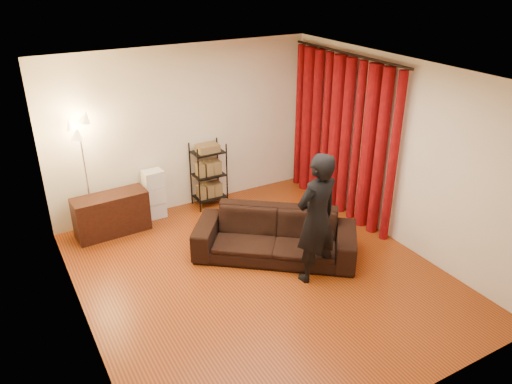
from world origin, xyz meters
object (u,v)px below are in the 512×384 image
person (317,219)px  media_cabinet (112,214)px  storage_boxes (154,194)px  wire_shelf (209,175)px  floor_lamp (87,179)px  sofa (275,235)px

person → media_cabinet: 3.26m
storage_boxes → wire_shelf: size_ratio=0.73×
person → storage_boxes: size_ratio=2.17×
floor_lamp → media_cabinet: bearing=-21.5°
floor_lamp → wire_shelf: bearing=1.4°
sofa → wire_shelf: bearing=132.1°
media_cabinet → wire_shelf: (1.71, 0.15, 0.24)m
person → wire_shelf: person is taller
person → wire_shelf: (-0.30, 2.65, -0.33)m
media_cabinet → wire_shelf: bearing=2.2°
sofa → floor_lamp: floor_lamp is taller
sofa → storage_boxes: storage_boxes is taller
storage_boxes → media_cabinet: bearing=-166.1°
sofa → person: size_ratio=1.27×
wire_shelf → floor_lamp: bearing=174.6°
person → media_cabinet: (-2.02, 2.50, -0.57)m
storage_boxes → sofa: bearing=-61.0°
storage_boxes → floor_lamp: size_ratio=0.44×
media_cabinet → wire_shelf: size_ratio=0.99×
sofa → person: (0.17, -0.71, 0.56)m
sofa → wire_shelf: 1.96m
sofa → floor_lamp: bearing=176.3°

